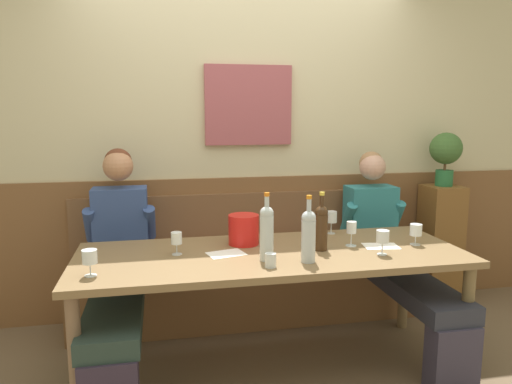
{
  "coord_description": "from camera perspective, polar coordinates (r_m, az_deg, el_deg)",
  "views": [
    {
      "loc": [
        -0.64,
        -2.56,
        1.55
      ],
      "look_at": [
        -0.03,
        0.44,
        1.04
      ],
      "focal_mm": 33.78,
      "sensor_mm": 36.0,
      "label": 1
    }
  ],
  "objects": [
    {
      "name": "room_wall_back",
      "position": [
        3.71,
        -1.59,
        7.14
      ],
      "size": [
        6.8,
        0.12,
        2.8
      ],
      "color": "beige",
      "rests_on": "ground"
    },
    {
      "name": "person_left_seat",
      "position": [
        3.53,
        15.73,
        -6.32
      ],
      "size": [
        0.47,
        1.31,
        1.26
      ],
      "color": "#343042",
      "rests_on": "ground"
    },
    {
      "name": "water_tumbler_left",
      "position": [
        2.58,
        1.73,
        -8.08
      ],
      "size": [
        0.06,
        0.06,
        0.08
      ],
      "primitive_type": "cylinder",
      "color": "silver",
      "rests_on": "dining_table"
    },
    {
      "name": "wine_bottle_green_tall",
      "position": [
        2.65,
        6.23,
        -4.99
      ],
      "size": [
        0.08,
        0.08,
        0.37
      ],
      "color": "#B5C0C6",
      "rests_on": "dining_table"
    },
    {
      "name": "ice_bucket",
      "position": [
        3.01,
        -1.47,
        -4.47
      ],
      "size": [
        0.19,
        0.19,
        0.19
      ],
      "primitive_type": "cylinder",
      "color": "red",
      "rests_on": "dining_table"
    },
    {
      "name": "tasting_sheet_left_guest",
      "position": [
        2.83,
        -3.56,
        -7.3
      ],
      "size": [
        0.24,
        0.2,
        0.0
      ],
      "primitive_type": "cube",
      "rotation": [
        0.0,
        0.0,
        0.25
      ],
      "color": "white",
      "rests_on": "dining_table"
    },
    {
      "name": "ground_plane",
      "position": [
        3.07,
        2.31,
        -21.14
      ],
      "size": [
        6.8,
        6.8,
        0.02
      ],
      "primitive_type": "cube",
      "color": "brown",
      "rests_on": "ground"
    },
    {
      "name": "person_center_left_seat",
      "position": [
        3.17,
        -16.04,
        -7.75
      ],
      "size": [
        0.47,
        1.31,
        1.31
      ],
      "color": "#2E2535",
      "rests_on": "ground"
    },
    {
      "name": "wine_glass_near_bucket",
      "position": [
        2.82,
        -9.39,
        -5.57
      ],
      "size": [
        0.06,
        0.06,
        0.13
      ],
      "color": "silver",
      "rests_on": "dining_table"
    },
    {
      "name": "wine_glass_right_end",
      "position": [
        3.15,
        18.4,
        -4.41
      ],
      "size": [
        0.07,
        0.07,
        0.13
      ],
      "color": "silver",
      "rests_on": "dining_table"
    },
    {
      "name": "corner_pedestal",
      "position": [
        4.22,
        20.93,
        -5.82
      ],
      "size": [
        0.28,
        0.28,
        0.97
      ],
      "primitive_type": "cube",
      "color": "brown",
      "rests_on": "ground"
    },
    {
      "name": "wine_glass_mid_left",
      "position": [
        3.11,
        7.12,
        -3.77
      ],
      "size": [
        0.07,
        0.07,
        0.16
      ],
      "color": "silver",
      "rests_on": "dining_table"
    },
    {
      "name": "wood_wainscot_panel",
      "position": [
        3.8,
        -1.39,
        -6.19
      ],
      "size": [
        6.8,
        0.03,
        1.06
      ],
      "primitive_type": "cube",
      "color": "brown",
      "rests_on": "ground"
    },
    {
      "name": "dining_table",
      "position": [
        2.89,
        1.87,
        -8.5
      ],
      "size": [
        2.28,
        0.86,
        0.74
      ],
      "color": "brown",
      "rests_on": "ground"
    },
    {
      "name": "wine_glass_by_bottle",
      "position": [
        2.57,
        -19.1,
        -7.33
      ],
      "size": [
        0.08,
        0.08,
        0.14
      ],
      "color": "silver",
      "rests_on": "dining_table"
    },
    {
      "name": "tasting_sheet_right_guest",
      "position": [
        3.08,
        14.58,
        -6.22
      ],
      "size": [
        0.23,
        0.18,
        0.0
      ],
      "primitive_type": "cube",
      "rotation": [
        0.0,
        0.0,
        -0.15
      ],
      "color": "white",
      "rests_on": "dining_table"
    },
    {
      "name": "potted_plant",
      "position": [
        4.1,
        21.55,
        4.4
      ],
      "size": [
        0.25,
        0.25,
        0.42
      ],
      "color": "#246235",
      "rests_on": "corner_pedestal"
    },
    {
      "name": "wine_bottle_clear_water",
      "position": [
        2.89,
        7.75,
        -4.0
      ],
      "size": [
        0.08,
        0.08,
        0.35
      ],
      "color": "#3B2513",
      "rests_on": "dining_table"
    },
    {
      "name": "wine_glass_left_end",
      "position": [
        2.88,
        14.77,
        -5.18
      ],
      "size": [
        0.07,
        0.07,
        0.14
      ],
      "color": "silver",
      "rests_on": "dining_table"
    },
    {
      "name": "wine_glass_center_front",
      "position": [
        3.01,
        11.23,
        -4.33
      ],
      "size": [
        0.07,
        0.07,
        0.15
      ],
      "color": "silver",
      "rests_on": "dining_table"
    },
    {
      "name": "water_tumbler_right",
      "position": [
        2.96,
        5.98,
        -5.69
      ],
      "size": [
        0.06,
        0.06,
        0.09
      ],
      "primitive_type": "cylinder",
      "color": "silver",
      "rests_on": "dining_table"
    },
    {
      "name": "wall_bench",
      "position": [
        3.68,
        -0.79,
        -10.77
      ],
      "size": [
        2.58,
        0.42,
        0.94
      ],
      "color": "brown",
      "rests_on": "ground"
    },
    {
      "name": "wine_bottle_amber_mid",
      "position": [
        2.67,
        1.28,
        -4.66
      ],
      "size": [
        0.08,
        0.08,
        0.38
      ],
      "color": "silver",
      "rests_on": "dining_table"
    },
    {
      "name": "wine_glass_center_rear",
      "position": [
        3.3,
        8.92,
        -2.99
      ],
      "size": [
        0.07,
        0.07,
        0.15
      ],
      "color": "silver",
      "rests_on": "dining_table"
    }
  ]
}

